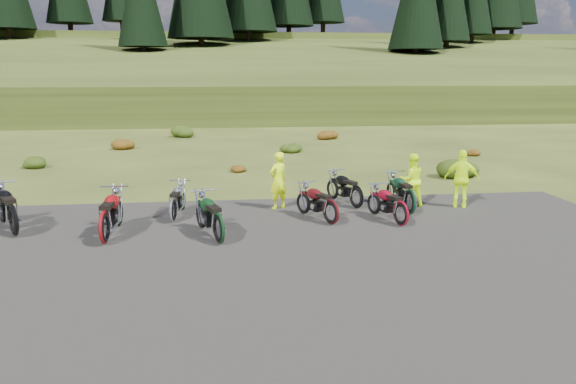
{
  "coord_description": "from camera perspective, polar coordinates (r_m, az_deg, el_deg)",
  "views": [
    {
      "loc": [
        -1.04,
        -13.76,
        4.15
      ],
      "look_at": [
        0.71,
        0.67,
        0.98
      ],
      "focal_mm": 35.0,
      "sensor_mm": 36.0,
      "label": 1
    }
  ],
  "objects": [
    {
      "name": "gravel_pad",
      "position": [
        12.51,
        -1.78,
        -7.06
      ],
      "size": [
        20.0,
        12.0,
        0.04
      ],
      "primitive_type": "cube",
      "color": "black",
      "rests_on": "ground"
    },
    {
      "name": "motorcycle_0",
      "position": [
        15.85,
        -25.95,
        -4.14
      ],
      "size": [
        1.83,
        2.42,
        1.22
      ],
      "primitive_type": null,
      "rotation": [
        0.0,
        0.0,
        2.08
      ],
      "color": "black",
      "rests_on": "ground"
    },
    {
      "name": "person_right_b",
      "position": [
        17.81,
        17.25,
        1.2
      ],
      "size": [
        1.12,
        0.8,
        1.77
      ],
      "primitive_type": "imported",
      "rotation": [
        0.0,
        0.0,
        2.74
      ],
      "color": "#D3FA0D",
      "rests_on": "ground"
    },
    {
      "name": "person_middle",
      "position": [
        16.87,
        -1.01,
        1.09
      ],
      "size": [
        0.75,
        0.7,
        1.73
      ],
      "primitive_type": "imported",
      "rotation": [
        0.0,
        0.0,
        3.74
      ],
      "color": "#D3FA0D",
      "rests_on": "ground"
    },
    {
      "name": "motorcycle_7",
      "position": [
        16.77,
        12.22,
        -2.29
      ],
      "size": [
        0.88,
        2.15,
        1.1
      ],
      "primitive_type": null,
      "rotation": [
        0.0,
        0.0,
        1.66
      ],
      "color": "#0D311B",
      "rests_on": "ground"
    },
    {
      "name": "shrub_1",
      "position": [
        26.6,
        -24.51,
        2.9
      ],
      "size": [
        1.03,
        1.03,
        0.61
      ],
      "primitive_type": "ellipsoid",
      "color": "#23390E",
      "rests_on": "ground"
    },
    {
      "name": "ground",
      "position": [
        14.41,
        -2.5,
        -4.43
      ],
      "size": [
        300.0,
        300.0,
        0.0
      ],
      "primitive_type": "plane",
      "color": "#323F15",
      "rests_on": "ground"
    },
    {
      "name": "shrub_2",
      "position": [
        31.02,
        -16.5,
        4.84
      ],
      "size": [
        1.3,
        1.3,
        0.77
      ],
      "primitive_type": "ellipsoid",
      "color": "#662B0C",
      "rests_on": "ground"
    },
    {
      "name": "hill_plateau",
      "position": [
        123.83,
        -6.54,
        10.32
      ],
      "size": [
        300.0,
        90.0,
        9.17
      ],
      "primitive_type": "cube",
      "color": "#293612",
      "rests_on": "ground"
    },
    {
      "name": "shrub_8",
      "position": [
        29.14,
        18.03,
        3.98
      ],
      "size": [
        0.77,
        0.77,
        0.45
      ],
      "primitive_type": "ellipsoid",
      "color": "#662B0C",
      "rests_on": "ground"
    },
    {
      "name": "shrub_5",
      "position": [
        28.74,
        0.22,
        4.63
      ],
      "size": [
        1.03,
        1.03,
        0.61
      ],
      "primitive_type": "ellipsoid",
      "color": "#23390E",
      "rests_on": "ground"
    },
    {
      "name": "shrub_3",
      "position": [
        35.92,
        -10.56,
        6.22
      ],
      "size": [
        1.56,
        1.56,
        0.92
      ],
      "primitive_type": "ellipsoid",
      "color": "#23390E",
      "rests_on": "ground"
    },
    {
      "name": "motorcycle_6",
      "position": [
        15.49,
        11.33,
        -3.47
      ],
      "size": [
        1.22,
        2.02,
        1.0
      ],
      "primitive_type": null,
      "rotation": [
        0.0,
        0.0,
        1.9
      ],
      "color": "maroon",
      "rests_on": "ground"
    },
    {
      "name": "motorcycle_2",
      "position": [
        13.78,
        -7.0,
        -5.31
      ],
      "size": [
        1.36,
        2.26,
        1.12
      ],
      "primitive_type": null,
      "rotation": [
        0.0,
        0.0,
        1.9
      ],
      "color": "black",
      "rests_on": "ground"
    },
    {
      "name": "shrub_7",
      "position": [
        23.15,
        16.99,
        2.61
      ],
      "size": [
        1.56,
        1.56,
        0.92
      ],
      "primitive_type": "ellipsoid",
      "color": "#23390E",
      "rests_on": "ground"
    },
    {
      "name": "motorcycle_1",
      "position": [
        14.36,
        -18.05,
        -5.11
      ],
      "size": [
        0.87,
        2.32,
        1.2
      ],
      "primitive_type": null,
      "rotation": [
        0.0,
        0.0,
        1.53
      ],
      "color": "maroon",
      "rests_on": "ground"
    },
    {
      "name": "person_right_a",
      "position": [
        17.62,
        12.43,
        1.12
      ],
      "size": [
        0.82,
        0.65,
        1.63
      ],
      "primitive_type": "imported",
      "rotation": [
        0.0,
        0.0,
        3.18
      ],
      "color": "#D3FA0D",
      "rests_on": "ground"
    },
    {
      "name": "motorcycle_3",
      "position": [
        15.91,
        -11.55,
        -3.06
      ],
      "size": [
        0.88,
        1.96,
        0.99
      ],
      "primitive_type": null,
      "rotation": [
        0.0,
        0.0,
        1.43
      ],
      "color": "silver",
      "rests_on": "ground"
    },
    {
      "name": "motorcycle_5",
      "position": [
        17.2,
        6.93,
        -1.73
      ],
      "size": [
        1.34,
        2.1,
        1.05
      ],
      "primitive_type": null,
      "rotation": [
        0.0,
        0.0,
        1.94
      ],
      "color": "black",
      "rests_on": "ground"
    },
    {
      "name": "shrub_4",
      "position": [
        23.3,
        -5.26,
        2.57
      ],
      "size": [
        0.77,
        0.77,
        0.45
      ],
      "primitive_type": "ellipsoid",
      "color": "#662B0C",
      "rests_on": "ground"
    },
    {
      "name": "hill_slope",
      "position": [
        63.9,
        -6.04,
        8.53
      ],
      "size": [
        300.0,
        45.97,
        9.37
      ],
      "primitive_type": null,
      "rotation": [
        0.14,
        0.0,
        0.0
      ],
      "color": "#293612",
      "rests_on": "ground"
    },
    {
      "name": "motorcycle_4",
      "position": [
        15.36,
        4.36,
        -3.39
      ],
      "size": [
        1.46,
        2.04,
        1.03
      ],
      "primitive_type": null,
      "rotation": [
        0.0,
        0.0,
        2.03
      ],
      "color": "#4B0C0F",
      "rests_on": "ground"
    },
    {
      "name": "shrub_6",
      "position": [
        34.38,
        3.94,
        6.0
      ],
      "size": [
        1.3,
        1.3,
        0.77
      ],
      "primitive_type": "ellipsoid",
      "color": "#662B0C",
      "rests_on": "ground"
    }
  ]
}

